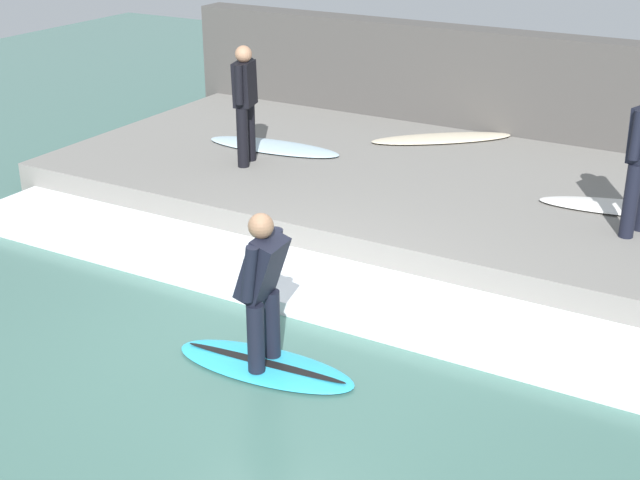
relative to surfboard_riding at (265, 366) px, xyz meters
The scene contains 10 objects.
ground_plane 0.49m from the surfboard_riding, 22.22° to the left, with size 28.00×28.00×0.00m, color #426B60.
concrete_ledge 4.30m from the surfboard_riding, ahead, with size 4.40×10.04×0.41m, color slate.
back_wall 6.81m from the surfboard_riding, ahead, with size 0.50×10.55×1.84m, color #474442.
wave_foam_crest 1.51m from the surfboard_riding, ahead, with size 1.19×9.54×0.14m, color silver.
surfboard_riding is the anchor object (origin of this frame).
surfer_riding 0.80m from the surfboard_riding, 36.87° to the right, with size 0.52×0.40×1.38m.
surfer_waiting_near 4.62m from the surfboard_riding, 36.09° to the left, with size 0.50×0.31×1.53m.
surfboard_waiting_near 5.08m from the surfboard_riding, 31.81° to the left, with size 0.75×2.01×0.06m.
surfboard_waiting_far 4.82m from the surfboard_riding, 25.47° to the right, with size 0.95×2.02×0.06m.
surfboard_spare 5.90m from the surfboard_riding, ahead, with size 1.69×1.88×0.06m.
Camera 1 is at (-5.98, -3.92, 4.06)m, focal length 50.00 mm.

